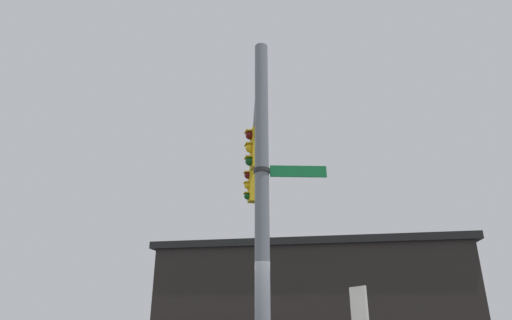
{
  "coord_description": "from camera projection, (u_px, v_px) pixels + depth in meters",
  "views": [
    {
      "loc": [
        -7.0,
        1.86,
        1.66
      ],
      "look_at": [
        2.93,
        -0.62,
        5.51
      ],
      "focal_mm": 28.69,
      "sensor_mm": 36.0,
      "label": 1
    }
  ],
  "objects": [
    {
      "name": "street_name_sign",
      "position": [
        280.0,
        171.0,
        7.67
      ],
      "size": [
        0.42,
        1.35,
        0.22
      ],
      "color": "#147238"
    },
    {
      "name": "storefront_building",
      "position": [
        313.0,
        299.0,
        19.12
      ],
      "size": [
        12.56,
        15.23,
        4.59
      ],
      "color": "#282321",
      "rests_on": "ground"
    },
    {
      "name": "mast_arm",
      "position": [
        256.0,
        135.0,
        11.33
      ],
      "size": [
        6.15,
        1.47,
        0.19
      ],
      "primitive_type": "cylinder",
      "rotation": [
        0.0,
        1.57,
        6.08
      ],
      "color": "slate"
    },
    {
      "name": "signal_pole",
      "position": [
        262.0,
        207.0,
        7.41
      ],
      "size": [
        0.27,
        0.27,
        6.95
      ],
      "primitive_type": "cylinder",
      "color": "slate",
      "rests_on": "ground"
    },
    {
      "name": "traffic_light_nearest_pole",
      "position": [
        256.0,
        149.0,
        10.2
      ],
      "size": [
        0.54,
        0.49,
        1.31
      ],
      "color": "black"
    },
    {
      "name": "traffic_light_mid_inner",
      "position": [
        253.0,
        186.0,
        13.16
      ],
      "size": [
        0.54,
        0.49,
        1.31
      ],
      "color": "black"
    }
  ]
}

